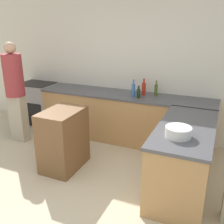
{
  "coord_description": "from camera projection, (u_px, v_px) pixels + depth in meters",
  "views": [
    {
      "loc": [
        1.58,
        -2.11,
        2.12
      ],
      "look_at": [
        0.23,
        1.02,
        0.92
      ],
      "focal_mm": 42.0,
      "sensor_mm": 36.0,
      "label": 1
    }
  ],
  "objects": [
    {
      "name": "ground_plane",
      "position": [
        60.0,
        209.0,
        3.12
      ],
      "size": [
        14.0,
        14.0,
        0.0
      ],
      "primitive_type": "plane",
      "color": "beige"
    },
    {
      "name": "wall_back",
      "position": [
        132.0,
        65.0,
        4.82
      ],
      "size": [
        8.0,
        0.06,
        2.7
      ],
      "color": "silver",
      "rests_on": "ground_plane"
    },
    {
      "name": "counter_back",
      "position": [
        124.0,
        117.0,
        4.81
      ],
      "size": [
        3.17,
        0.67,
        0.88
      ],
      "color": "tan",
      "rests_on": "ground_plane"
    },
    {
      "name": "counter_peninsula",
      "position": [
        183.0,
        157.0,
        3.4
      ],
      "size": [
        0.69,
        1.59,
        0.88
      ],
      "color": "tan",
      "rests_on": "ground_plane"
    },
    {
      "name": "range_oven",
      "position": [
        38.0,
        104.0,
        5.56
      ],
      "size": [
        0.75,
        0.62,
        0.89
      ],
      "color": "#99999E",
      "rests_on": "ground_plane"
    },
    {
      "name": "island_table",
      "position": [
        63.0,
        139.0,
        3.88
      ],
      "size": [
        0.49,
        0.72,
        0.91
      ],
      "color": "brown",
      "rests_on": "ground_plane"
    },
    {
      "name": "mixing_bowl",
      "position": [
        178.0,
        132.0,
        2.93
      ],
      "size": [
        0.29,
        0.29,
        0.12
      ],
      "color": "white",
      "rests_on": "counter_peninsula"
    },
    {
      "name": "water_bottle_blue",
      "position": [
        133.0,
        90.0,
        4.48
      ],
      "size": [
        0.06,
        0.06,
        0.29
      ],
      "color": "#386BB7",
      "rests_on": "counter_back"
    },
    {
      "name": "olive_oil_bottle",
      "position": [
        156.0,
        90.0,
        4.54
      ],
      "size": [
        0.06,
        0.06,
        0.27
      ],
      "color": "#475B1E",
      "rests_on": "counter_back"
    },
    {
      "name": "wine_bottle_dark",
      "position": [
        139.0,
        93.0,
        4.42
      ],
      "size": [
        0.06,
        0.06,
        0.2
      ],
      "color": "black",
      "rests_on": "counter_back"
    },
    {
      "name": "hot_sauce_bottle",
      "position": [
        144.0,
        88.0,
        4.59
      ],
      "size": [
        0.07,
        0.07,
        0.29
      ],
      "color": "red",
      "rests_on": "counter_back"
    },
    {
      "name": "person_by_range",
      "position": [
        15.0,
        89.0,
        4.62
      ],
      "size": [
        0.33,
        0.33,
        1.79
      ],
      "color": "#ADA38E",
      "rests_on": "ground_plane"
    }
  ]
}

